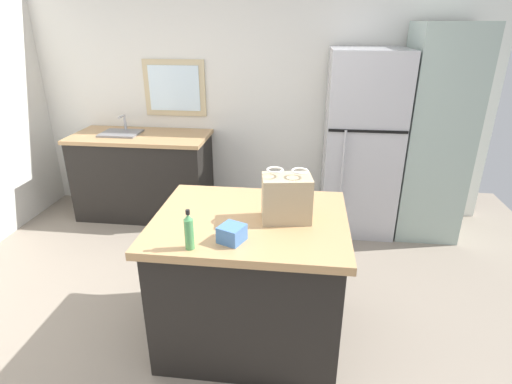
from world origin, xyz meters
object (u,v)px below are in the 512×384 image
refrigerator (361,144)px  tall_cabinet (434,135)px  shopping_bag (287,198)px  bottle (189,232)px  kitchen_island (251,279)px  small_box (232,234)px

refrigerator → tall_cabinet: 0.69m
refrigerator → tall_cabinet: tall_cabinet is taller
refrigerator → shopping_bag: refrigerator is taller
refrigerator → bottle: 2.46m
kitchen_island → tall_cabinet: tall_cabinet is taller
shopping_bag → bottle: size_ratio=1.43×
small_box → shopping_bag: bearing=47.3°
refrigerator → shopping_bag: 1.89m
tall_cabinet → bottle: tall_cabinet is taller
kitchen_island → bottle: 0.73m
tall_cabinet → shopping_bag: 2.21m
small_box → refrigerator: bearing=65.7°
kitchen_island → tall_cabinet: bearing=48.9°
tall_cabinet → bottle: bearing=-129.9°
refrigerator → shopping_bag: bearing=-110.3°
shopping_bag → bottle: (-0.49, -0.41, -0.04)m
tall_cabinet → shopping_bag: bearing=-127.0°
kitchen_island → bottle: (-0.27, -0.40, 0.55)m
tall_cabinet → shopping_bag: tall_cabinet is taller
kitchen_island → shopping_bag: bearing=2.5°
shopping_bag → bottle: bearing=-140.1°
kitchen_island → small_box: size_ratio=9.20×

